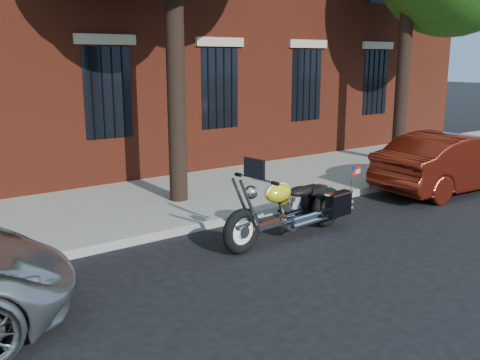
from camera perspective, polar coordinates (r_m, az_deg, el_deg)
ground at (r=8.39m, az=0.57°, el=-7.72°), size 120.00×120.00×0.00m
curb at (r=9.44m, az=-4.50°, el=-4.90°), size 40.00×0.16×0.15m
sidewalk at (r=11.02m, az=-9.71°, el=-2.45°), size 40.00×3.60×0.15m
motorcycle at (r=8.96m, az=5.77°, el=-3.12°), size 2.92×0.97×1.46m
car_maroon at (r=12.96m, az=21.90°, el=1.78°), size 4.15×1.71×1.34m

